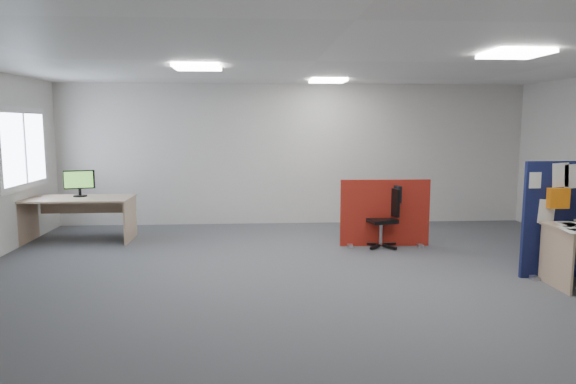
{
  "coord_description": "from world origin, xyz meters",
  "views": [
    {
      "loc": [
        -0.75,
        -6.4,
        1.93
      ],
      "look_at": [
        -0.31,
        0.62,
        1.0
      ],
      "focal_mm": 32.0,
      "sensor_mm": 36.0,
      "label": 1
    }
  ],
  "objects": [
    {
      "name": "red_divider",
      "position": [
        1.3,
        1.52,
        0.52
      ],
      "size": [
        1.42,
        0.3,
        1.06
      ],
      "rotation": [
        0.0,
        0.0,
        -0.04
      ],
      "color": "#AA2016",
      "rests_on": "floor"
    },
    {
      "name": "ceiling_lights",
      "position": [
        0.33,
        0.67,
        2.67
      ],
      "size": [
        4.1,
        4.1,
        0.04
      ],
      "color": "white",
      "rests_on": "ceiling"
    },
    {
      "name": "wall_front",
      "position": [
        0.0,
        -3.5,
        1.35
      ],
      "size": [
        9.0,
        0.02,
        2.7
      ],
      "primitive_type": "cube",
      "color": "silver",
      "rests_on": "floor"
    },
    {
      "name": "wall_back",
      "position": [
        0.0,
        3.5,
        1.35
      ],
      "size": [
        9.0,
        0.02,
        2.7
      ],
      "primitive_type": "cube",
      "color": "silver",
      "rests_on": "floor"
    },
    {
      "name": "floor",
      "position": [
        0.0,
        0.0,
        0.0
      ],
      "size": [
        9.0,
        9.0,
        0.0
      ],
      "primitive_type": "plane",
      "color": "#54575C",
      "rests_on": "ground"
    },
    {
      "name": "ceiling",
      "position": [
        0.0,
        0.0,
        2.7
      ],
      "size": [
        9.0,
        7.0,
        0.02
      ],
      "primitive_type": "cube",
      "color": "white",
      "rests_on": "wall_back"
    },
    {
      "name": "second_desk",
      "position": [
        -3.68,
        2.21,
        0.56
      ],
      "size": [
        1.72,
        0.86,
        0.73
      ],
      "color": "tan",
      "rests_on": "floor"
    },
    {
      "name": "monitor_second",
      "position": [
        -3.69,
        2.3,
        0.97
      ],
      "size": [
        0.48,
        0.22,
        0.44
      ],
      "rotation": [
        0.0,
        0.0,
        0.27
      ],
      "color": "black",
      "rests_on": "second_desk"
    },
    {
      "name": "office_chair",
      "position": [
        1.32,
        1.47,
        0.55
      ],
      "size": [
        0.64,
        0.62,
        0.96
      ],
      "rotation": [
        0.0,
        0.0,
        0.25
      ],
      "color": "black",
      "rests_on": "floor"
    },
    {
      "name": "window",
      "position": [
        -4.44,
        2.0,
        1.55
      ],
      "size": [
        0.06,
        1.7,
        1.3
      ],
      "color": "white",
      "rests_on": "wall_left"
    }
  ]
}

